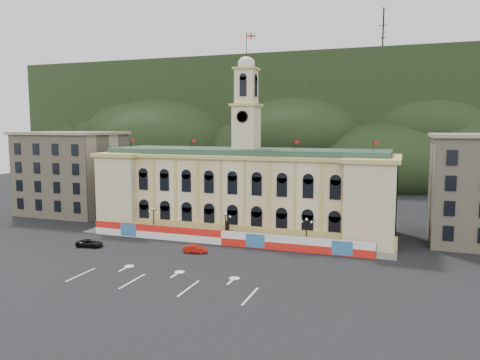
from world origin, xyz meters
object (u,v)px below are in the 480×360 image
(statue, at_px, (228,234))
(red_sedan, at_px, (195,249))
(black_suv, at_px, (90,243))
(lamp_center, at_px, (226,225))

(statue, xyz_separation_m, red_sedan, (-2.09, -8.88, -0.56))
(statue, relative_size, black_suv, 0.79)
(statue, height_order, black_suv, statue)
(lamp_center, relative_size, red_sedan, 1.31)
(lamp_center, bearing_deg, red_sedan, -104.88)
(black_suv, bearing_deg, lamp_center, -72.34)
(black_suv, bearing_deg, statue, -70.13)
(statue, bearing_deg, red_sedan, -103.26)
(red_sedan, xyz_separation_m, black_suv, (-17.98, -2.54, -0.01))
(red_sedan, bearing_deg, lamp_center, -23.02)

